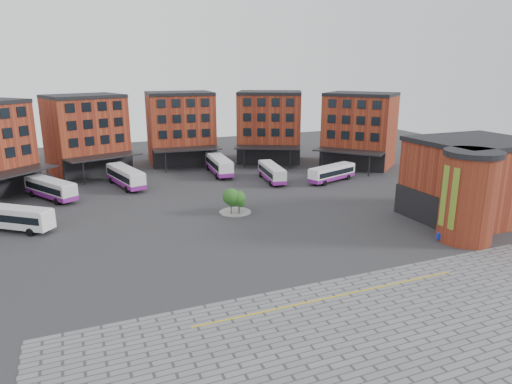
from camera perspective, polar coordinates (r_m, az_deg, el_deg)
name	(u,v)px	position (r m, az deg, el deg)	size (l,w,h in m)	color
ground	(254,245)	(52.20, -0.20, -6.58)	(160.00, 160.00, 0.00)	#28282B
paving_zone	(394,346)	(36.21, 16.90, -17.98)	(50.00, 22.00, 0.02)	slate
yellow_line	(335,296)	(41.72, 9.88, -12.73)	(26.00, 0.15, 0.02)	gold
main_building	(150,137)	(85.07, -13.07, 6.69)	(94.14, 42.48, 14.60)	maroon
east_building	(471,182)	(64.41, 25.31, 1.12)	(17.40, 15.40, 10.60)	maroon
tree_island	(235,199)	(62.35, -2.58, -0.91)	(4.40, 4.40, 3.65)	gray
bus_a	(13,217)	(63.54, -28.14, -2.73)	(9.75, 8.32, 2.97)	white
bus_b	(51,189)	(75.95, -24.29, 0.40)	(7.68, 10.65, 3.07)	silver
bus_c	(126,177)	(79.50, -16.00, 1.87)	(5.29, 11.82, 3.25)	silver
bus_d	(219,165)	(85.88, -4.66, 3.43)	(3.64, 11.95, 3.32)	silver
bus_e	(272,172)	(80.34, 1.98, 2.47)	(3.84, 10.55, 2.91)	silver
bus_f	(332,173)	(81.03, 9.48, 2.36)	(10.36, 5.57, 2.86)	white
blue_car	(456,236)	(57.55, 23.72, -5.07)	(1.47, 4.21, 1.39)	#0C29A0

